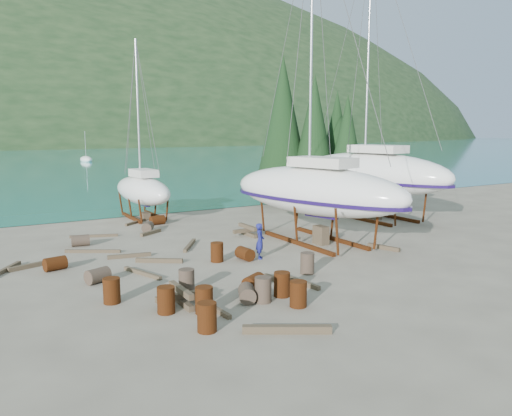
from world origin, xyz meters
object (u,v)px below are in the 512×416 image
small_sailboat_shore (143,190)px  worker (260,241)px  large_sailboat_near (315,190)px  large_sailboat_far (371,173)px

small_sailboat_shore → worker: size_ratio=7.10×
large_sailboat_near → small_sailboat_shore: (-5.49, 11.76, -0.85)m
large_sailboat_near → large_sailboat_far: 8.80m
large_sailboat_near → large_sailboat_far: large_sailboat_far is taller
small_sailboat_shore → large_sailboat_near: bearing=-69.1°
large_sailboat_near → worker: size_ratio=10.45×
large_sailboat_far → worker: size_ratio=11.34×
large_sailboat_near → small_sailboat_shore: 13.01m
large_sailboat_far → small_sailboat_shore: bearing=138.7°
large_sailboat_far → large_sailboat_near: bearing=-163.4°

